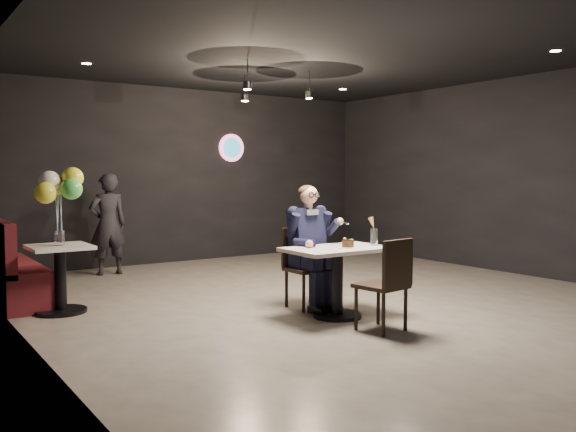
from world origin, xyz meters
TOP-DOWN VIEW (x-y plane):
  - floor at (0.00, 0.00)m, footprint 9.00×9.00m
  - wall_sign at (0.80, 4.47)m, footprint 0.50×0.06m
  - pendant_lights at (0.00, 2.00)m, footprint 1.40×1.20m
  - main_table at (-0.55, -0.29)m, footprint 1.10×0.70m
  - chair_far at (-0.55, 0.26)m, footprint 0.42×0.46m
  - chair_near at (-0.55, -0.97)m, footprint 0.48×0.51m
  - seated_man at (-0.55, 0.26)m, footprint 0.60×0.80m
  - dessert_plate at (-0.53, -0.39)m, footprint 0.20×0.20m
  - cake_slice at (-0.50, -0.40)m, footprint 0.13×0.11m
  - mint_leaf at (-0.47, -0.42)m, footprint 0.06×0.04m
  - sundae_glass at (-0.09, -0.36)m, footprint 0.08×0.08m
  - wafer_cone at (-0.12, -0.36)m, footprint 0.08×0.08m
  - booth_bench at (-3.25, 2.58)m, footprint 0.50×2.00m
  - side_table at (-2.95, 1.58)m, footprint 0.63×0.63m
  - balloon_vase at (-2.95, 1.58)m, footprint 0.11×0.11m
  - balloon_bunch at (-2.95, 1.58)m, footprint 0.43×0.43m
  - passerby at (-1.70, 3.80)m, footprint 0.58×0.39m

SIDE VIEW (x-z plane):
  - floor at x=0.00m, z-range 0.00..0.00m
  - main_table at x=-0.55m, z-range 0.00..0.75m
  - side_table at x=-2.95m, z-range 0.00..0.79m
  - chair_far at x=-0.55m, z-range 0.00..0.92m
  - chair_near at x=-0.55m, z-range 0.00..0.92m
  - booth_bench at x=-3.25m, z-range 0.00..1.00m
  - seated_man at x=-0.55m, z-range 0.00..1.44m
  - dessert_plate at x=-0.53m, z-range 0.75..0.76m
  - passerby at x=-1.70m, z-range 0.00..1.54m
  - cake_slice at x=-0.50m, z-range 0.76..0.83m
  - balloon_vase at x=-2.95m, z-range 0.75..0.91m
  - sundae_glass at x=-0.09m, z-range 0.75..0.93m
  - mint_leaf at x=-0.47m, z-range 0.84..0.85m
  - wafer_cone at x=-0.12m, z-range 0.93..1.06m
  - balloon_bunch at x=-2.95m, z-range 0.90..1.61m
  - wall_sign at x=0.80m, z-range 1.75..2.25m
  - pendant_lights at x=0.00m, z-range 2.70..3.06m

